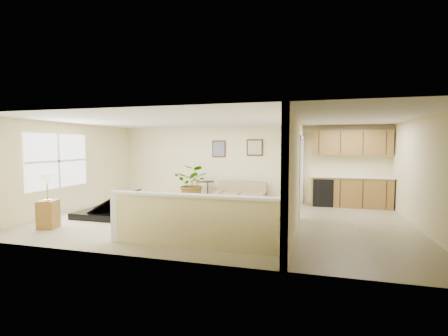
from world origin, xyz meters
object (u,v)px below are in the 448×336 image
(piano_bench, at_px, (155,212))
(accent_table, at_px, (208,188))
(piano, at_px, (112,192))
(loveseat, at_px, (241,192))
(small_plant, at_px, (285,198))
(lamp_stand, at_px, (48,205))
(palm_plant, at_px, (193,184))

(piano_bench, distance_m, accent_table, 3.19)
(piano, height_order, loveseat, piano)
(piano, xyz_separation_m, loveseat, (2.94, 2.69, -0.27))
(piano, bearing_deg, loveseat, 43.22)
(small_plant, bearing_deg, lamp_stand, -140.57)
(piano, relative_size, accent_table, 2.94)
(lamp_stand, bearing_deg, accent_table, 62.94)
(piano_bench, height_order, loveseat, loveseat)
(small_plant, bearing_deg, palm_plant, -179.36)
(piano, bearing_deg, small_plant, 29.91)
(palm_plant, bearing_deg, lamp_stand, -115.87)
(piano, distance_m, lamp_stand, 1.71)
(lamp_stand, bearing_deg, piano, 70.81)
(accent_table, bearing_deg, palm_plant, -126.01)
(palm_plant, distance_m, lamp_stand, 4.47)
(piano_bench, height_order, small_plant, small_plant)
(piano, xyz_separation_m, piano_bench, (1.40, -0.28, -0.39))
(loveseat, height_order, lamp_stand, lamp_stand)
(small_plant, relative_size, lamp_stand, 0.48)
(accent_table, relative_size, palm_plant, 0.53)
(loveseat, bearing_deg, piano_bench, -117.44)
(loveseat, relative_size, accent_table, 2.41)
(accent_table, height_order, palm_plant, palm_plant)
(loveseat, bearing_deg, palm_plant, -169.64)
(accent_table, relative_size, lamp_stand, 0.52)
(accent_table, distance_m, small_plant, 2.67)
(piano, relative_size, small_plant, 3.18)
(piano_bench, bearing_deg, small_plant, 42.47)
(accent_table, relative_size, small_plant, 1.08)
(small_plant, height_order, lamp_stand, lamp_stand)
(loveseat, bearing_deg, lamp_stand, -129.17)
(piano_bench, xyz_separation_m, lamp_stand, (-1.96, -1.34, 0.31))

